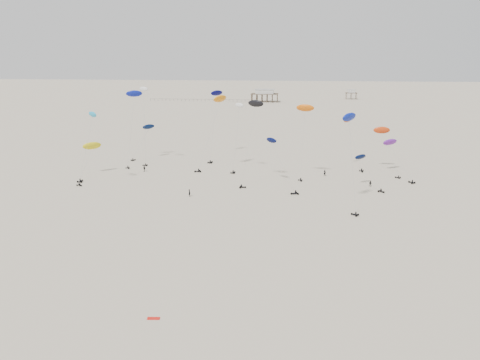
# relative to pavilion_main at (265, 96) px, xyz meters

# --- Properties ---
(ground_plane) EXTENTS (900.00, 900.00, 0.00)m
(ground_plane) POSITION_rel_pavilion_main_xyz_m (10.00, -150.00, -4.22)
(ground_plane) COLOR #C1B599
(pavilion_main) EXTENTS (21.00, 13.00, 9.80)m
(pavilion_main) POSITION_rel_pavilion_main_xyz_m (0.00, 0.00, 0.00)
(pavilion_main) COLOR brown
(pavilion_main) RESTS_ON ground
(pavilion_small) EXTENTS (9.00, 7.00, 8.00)m
(pavilion_small) POSITION_rel_pavilion_main_xyz_m (70.00, 30.00, -0.74)
(pavilion_small) COLOR brown
(pavilion_small) RESTS_ON ground
(pier_fence) EXTENTS (80.20, 0.20, 1.50)m
(pier_fence) POSITION_rel_pavilion_main_xyz_m (-52.00, -0.00, -3.45)
(pier_fence) COLOR black
(pier_fence) RESTS_ON ground
(rig_0) EXTENTS (8.52, 9.43, 10.73)m
(rig_0) POSITION_rel_pavilion_main_xyz_m (42.88, -240.15, 1.90)
(rig_0) COLOR black
(rig_0) RESTS_ON ground
(rig_1) EXTENTS (4.20, 6.38, 21.71)m
(rig_1) POSITION_rel_pavilion_main_xyz_m (5.02, -226.37, 8.40)
(rig_1) COLOR black
(rig_1) RESTS_ON ground
(rig_2) EXTENTS (10.23, 14.53, 17.34)m
(rig_2) POSITION_rel_pavilion_main_xyz_m (19.02, -242.18, 3.65)
(rig_2) COLOR black
(rig_2) RESTS_ON ground
(rig_3) EXTENTS (7.01, 10.26, 16.76)m
(rig_3) POSITION_rel_pavilion_main_xyz_m (41.87, -217.66, 4.82)
(rig_3) COLOR black
(rig_3) RESTS_ON ground
(rig_4) EXTENTS (5.65, 7.63, 22.29)m
(rig_4) POSITION_rel_pavilion_main_xyz_m (25.63, -231.06, 14.31)
(rig_4) COLOR black
(rig_4) RESTS_ON ground
(rig_5) EXTENTS (7.92, 8.26, 12.89)m
(rig_5) POSITION_rel_pavilion_main_xyz_m (-29.24, -210.59, 5.32)
(rig_5) COLOR black
(rig_5) RESTS_ON ground
(rig_6) EXTENTS (6.04, 17.21, 25.95)m
(rig_6) POSITION_rel_pavilion_main_xyz_m (-32.10, -213.41, 16.61)
(rig_6) COLOR black
(rig_6) RESTS_ON ground
(rig_7) EXTENTS (7.27, 5.69, 20.95)m
(rig_7) POSITION_rel_pavilion_main_xyz_m (-34.29, -245.51, 10.89)
(rig_7) COLOR black
(rig_7) RESTS_ON ground
(rig_8) EXTENTS (8.22, 18.36, 16.96)m
(rig_8) POSITION_rel_pavilion_main_xyz_m (53.59, -222.21, 3.72)
(rig_8) COLOR black
(rig_8) RESTS_ON ground
(rig_9) EXTENTS (7.19, 14.17, 17.01)m
(rig_9) POSITION_rel_pavilion_main_xyz_m (51.08, -217.87, 7.09)
(rig_9) COLOR black
(rig_9) RESTS_ON ground
(rig_10) EXTENTS (3.78, 6.92, 25.84)m
(rig_10) POSITION_rel_pavilion_main_xyz_m (-27.05, -217.96, 14.50)
(rig_10) COLOR black
(rig_10) RESTS_ON ground
(rig_11) EXTENTS (10.35, 9.43, 24.13)m
(rig_11) POSITION_rel_pavilion_main_xyz_m (-1.71, -223.67, 15.10)
(rig_11) COLOR black
(rig_11) RESTS_ON ground
(rig_12) EXTENTS (6.50, 9.40, 23.97)m
(rig_12) POSITION_rel_pavilion_main_xyz_m (11.13, -238.92, 14.26)
(rig_12) COLOR black
(rig_12) RESTS_ON ground
(rig_13) EXTENTS (5.87, 14.50, 12.74)m
(rig_13) POSITION_rel_pavilion_main_xyz_m (-39.36, -234.69, 3.34)
(rig_13) COLOR black
(rig_13) RESTS_ON ground
(rig_14) EXTENTS (5.09, 18.32, 25.50)m
(rig_14) POSITION_rel_pavilion_main_xyz_m (-5.34, -204.08, 13.39)
(rig_14) COLOR black
(rig_14) RESTS_ON ground
(rig_15) EXTENTS (5.28, 11.38, 23.20)m
(rig_15) POSITION_rel_pavilion_main_xyz_m (35.65, -258.17, 14.52)
(rig_15) COLOR black
(rig_15) RESTS_ON ground
(spectator_0) EXTENTS (0.96, 1.01, 2.30)m
(spectator_0) POSITION_rel_pavilion_main_xyz_m (-4.24, -254.16, -4.22)
(spectator_0) COLOR black
(spectator_0) RESTS_ON ground
(spectator_1) EXTENTS (1.12, 0.89, 2.00)m
(spectator_1) POSITION_rel_pavilion_main_xyz_m (44.54, -239.12, -4.22)
(spectator_1) COLOR black
(spectator_1) RESTS_ON ground
(spectator_2) EXTENTS (1.46, 1.34, 2.20)m
(spectator_2) POSITION_rel_pavilion_main_xyz_m (-24.40, -229.19, -4.22)
(spectator_2) COLOR black
(spectator_2) RESTS_ON ground
(spectator_3) EXTENTS (0.96, 0.83, 2.21)m
(spectator_3) POSITION_rel_pavilion_main_xyz_m (32.46, -228.23, -4.22)
(spectator_3) COLOR black
(spectator_3) RESTS_ON ground
(grounded_kite_b) EXTENTS (1.86, 0.86, 0.07)m
(grounded_kite_b) POSITION_rel_pavilion_main_xyz_m (3.32, -312.53, -4.22)
(grounded_kite_b) COLOR red
(grounded_kite_b) RESTS_ON ground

